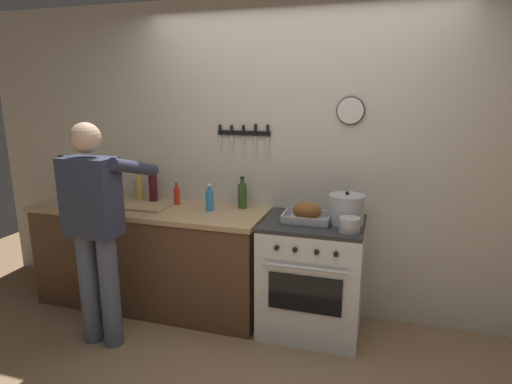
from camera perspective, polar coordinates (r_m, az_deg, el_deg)
The scene contains 13 objects.
wall_back at distance 3.51m, azimuth 5.47°, elevation 4.25°, with size 6.00×0.13×2.60m.
counter_block at distance 3.84m, azimuth -14.14°, elevation -8.35°, with size 2.03×0.65×0.90m.
stove at distance 3.38m, azimuth 7.61°, elevation -11.29°, with size 0.76×0.67×0.90m.
person_cook at distance 3.23m, azimuth -21.03°, elevation -3.77°, with size 0.51×0.63×1.66m.
roasting_pan at distance 3.18m, azimuth 6.96°, elevation -2.87°, with size 0.35×0.26×0.16m.
stock_pot at distance 3.19m, azimuth 12.21°, elevation -2.29°, with size 0.26×0.26×0.25m.
saucepan at distance 3.01m, azimuth 12.62°, elevation -4.36°, with size 0.15×0.15×0.10m.
cutting_board at distance 3.67m, azimuth -14.73°, elevation -1.99°, with size 0.36×0.24×0.02m, color tan.
bottle_olive_oil at distance 3.53m, azimuth -1.87°, elevation -0.42°, with size 0.07×0.07×0.27m.
bottle_hot_sauce at distance 3.71m, azimuth -10.72°, elevation -0.46°, with size 0.05×0.05×0.19m.
bottle_cooking_oil at distance 4.00m, azimuth -15.62°, elevation 0.58°, with size 0.06×0.06×0.25m.
bottle_wine_red at distance 3.87m, azimuth -13.83°, elevation 0.70°, with size 0.08×0.08×0.31m.
bottle_dish_soap at distance 3.47m, azimuth -6.34°, elevation -1.06°, with size 0.06×0.06×0.22m.
Camera 1 is at (0.69, -2.05, 1.85)m, focal length 29.39 mm.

